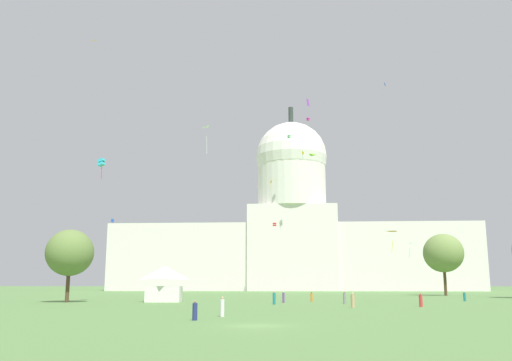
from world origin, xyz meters
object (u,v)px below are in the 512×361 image
person_teal_mid_center (465,297)px  person_navy_edge_west (195,311)px  capitol_building (292,232)px  person_red_back_center (421,300)px  kite_gold_mid (271,182)px  kite_blue_high (385,84)px  kite_blue_low (112,221)px  kite_violet_mid (308,103)px  kite_turquoise_low (409,245)px  tree_west_mid (70,253)px  kite_cyan_mid (101,163)px  person_grey_mid_left (345,298)px  kite_orange_low (395,234)px  person_teal_near_tent (274,298)px  kite_gold_high (95,42)px  tree_east_near (443,253)px  person_white_lawn_far_left (222,307)px  kite_lime_mid (311,158)px  person_orange_front_center (312,297)px  person_tan_near_tree_east (353,301)px  kite_white_mid (208,131)px  kite_yellow_high (303,154)px  event_tent (164,284)px  kite_magenta_high (308,119)px  kite_red_low (275,224)px  kite_green_high (289,137)px  person_purple_back_right (283,297)px

person_teal_mid_center → person_navy_edge_west: size_ratio=1.01×
capitol_building → person_red_back_center: (15.26, -130.74, -20.45)m
kite_gold_mid → kite_blue_high: bearing=-107.3°
kite_blue_low → kite_violet_mid: kite_violet_mid is taller
kite_turquoise_low → tree_west_mid: bearing=-54.6°
kite_cyan_mid → kite_blue_high: bearing=-30.5°
tree_west_mid → kite_turquoise_low: 93.67m
person_grey_mid_left → kite_orange_low: bearing=-81.2°
person_teal_near_tent → kite_gold_high: size_ratio=1.34×
tree_west_mid → kite_blue_low: size_ratio=10.90×
kite_orange_low → kite_gold_mid: kite_gold_mid is taller
tree_east_near → person_navy_edge_west: 93.15m
person_white_lawn_far_left → kite_lime_mid: kite_lime_mid is taller
person_orange_front_center → person_navy_edge_west: size_ratio=0.99×
person_tan_near_tree_east → kite_white_mid: kite_white_mid is taller
person_white_lawn_far_left → kite_yellow_high: kite_yellow_high is taller
event_tent → kite_turquoise_low: size_ratio=1.57×
capitol_building → person_red_back_center: size_ratio=78.93×
tree_west_mid → person_teal_mid_center: (60.27, 9.03, -6.58)m
kite_turquoise_low → person_tan_near_tree_east: bearing=-27.4°
kite_magenta_high → kite_red_low: bearing=-140.6°
kite_lime_mid → tree_east_near: bearing=-177.7°
person_orange_front_center → kite_magenta_high: bearing=-131.6°
kite_lime_mid → kite_magenta_high: 72.98m
kite_blue_high → kite_gold_mid: 46.13m
person_tan_near_tree_east → kite_white_mid: size_ratio=0.42×
capitol_building → kite_violet_mid: bearing=-88.7°
person_white_lawn_far_left → person_teal_mid_center: bearing=-96.8°
kite_orange_low → person_white_lawn_far_left: bearing=-157.0°
person_teal_near_tent → person_red_back_center: bearing=-90.0°
tree_east_near → kite_magenta_high: (-28.37, 42.90, 45.30)m
kite_magenta_high → kite_turquoise_low: size_ratio=0.89×
kite_white_mid → kite_turquoise_low: kite_white_mid is taller
event_tent → person_grey_mid_left: (26.56, -5.72, -1.94)m
person_orange_front_center → kite_blue_high: kite_blue_high is taller
kite_blue_low → kite_blue_high: (67.84, 23.26, 40.35)m
kite_green_high → kite_magenta_high: size_ratio=0.36×
person_orange_front_center → person_teal_near_tent: 12.24m
person_tan_near_tree_east → kite_cyan_mid: kite_cyan_mid is taller
capitol_building → kite_green_high: (-0.72, -22.16, 30.03)m
person_navy_edge_west → kite_blue_low: 87.83m
kite_turquoise_low → kite_violet_mid: bearing=-34.5°
person_tan_near_tree_east → kite_violet_mid: size_ratio=1.52×
kite_magenta_high → tree_west_mid: bearing=-148.2°
kite_cyan_mid → kite_violet_mid: kite_violet_mid is taller
event_tent → kite_white_mid: (6.06, 1.81, 24.50)m
person_red_back_center → person_white_lawn_far_left: bearing=-87.4°
person_purple_back_right → person_navy_edge_west: (-6.26, -37.68, -0.09)m
tree_west_mid → person_purple_back_right: (31.98, 0.66, -6.50)m
kite_violet_mid → person_navy_edge_west: bearing=-127.0°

